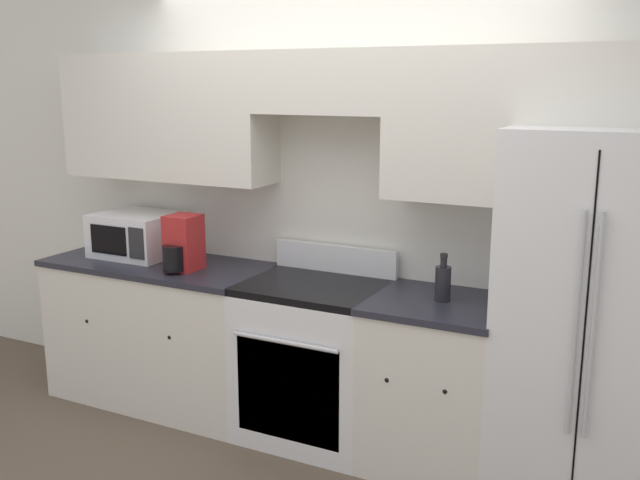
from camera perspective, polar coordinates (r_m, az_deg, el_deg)
name	(u,v)px	position (r m, az deg, el deg)	size (l,w,h in m)	color
ground_plane	(294,461)	(4.01, -2.09, -17.22)	(12.00, 12.00, 0.00)	brown
wall_back	(342,171)	(4.03, 1.79, 5.50)	(8.00, 0.39, 2.60)	silver
lower_cabinets_left	(161,331)	(4.64, -12.57, -7.13)	(1.42, 0.64, 0.90)	silver
lower_cabinets_right	(434,384)	(3.83, 9.14, -11.29)	(0.67, 0.64, 0.90)	silver
oven_range	(314,360)	(4.07, -0.52, -9.56)	(0.77, 0.65, 1.06)	white
refrigerator	(593,321)	(3.57, 20.99, -6.11)	(0.83, 0.73, 1.80)	white
microwave	(137,234)	(4.68, -14.44, 0.44)	(0.50, 0.42, 0.27)	white
bottle	(443,282)	(3.65, 9.81, -3.35)	(0.08, 0.08, 0.25)	black
coffee_maker	(182,245)	(4.25, -10.98, -0.41)	(0.18, 0.26, 0.33)	#B22323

